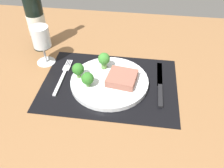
{
  "coord_description": "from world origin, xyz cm",
  "views": [
    {
      "loc": [
        9.11,
        -59.35,
        53.71
      ],
      "look_at": [
        1.12,
        -1.94,
        1.9
      ],
      "focal_mm": 38.44,
      "sensor_mm": 36.0,
      "label": 1
    }
  ],
  "objects_px": {
    "knife": "(160,86)",
    "wine_glass": "(41,39)",
    "fork": "(63,76)",
    "steak": "(122,78)",
    "wine_bottle": "(36,20)",
    "plate": "(109,82)"
  },
  "relations": [
    {
      "from": "plate",
      "to": "wine_bottle",
      "type": "xyz_separation_m",
      "value": [
        -0.3,
        0.18,
        0.11
      ]
    },
    {
      "from": "fork",
      "to": "knife",
      "type": "distance_m",
      "value": 0.33
    },
    {
      "from": "plate",
      "to": "steak",
      "type": "bearing_deg",
      "value": 3.78
    },
    {
      "from": "steak",
      "to": "wine_glass",
      "type": "distance_m",
      "value": 0.31
    },
    {
      "from": "knife",
      "to": "wine_glass",
      "type": "relative_size",
      "value": 1.58
    },
    {
      "from": "plate",
      "to": "fork",
      "type": "relative_size",
      "value": 1.35
    },
    {
      "from": "knife",
      "to": "wine_bottle",
      "type": "xyz_separation_m",
      "value": [
        -0.47,
        0.18,
        0.11
      ]
    },
    {
      "from": "plate",
      "to": "knife",
      "type": "bearing_deg",
      "value": 1.81
    },
    {
      "from": "knife",
      "to": "plate",
      "type": "bearing_deg",
      "value": -176.8
    },
    {
      "from": "wine_glass",
      "to": "plate",
      "type": "bearing_deg",
      "value": -19.61
    },
    {
      "from": "plate",
      "to": "steak",
      "type": "height_order",
      "value": "steak"
    },
    {
      "from": "fork",
      "to": "plate",
      "type": "bearing_deg",
      "value": -8.16
    },
    {
      "from": "steak",
      "to": "wine_bottle",
      "type": "relative_size",
      "value": 0.27
    },
    {
      "from": "fork",
      "to": "wine_glass",
      "type": "bearing_deg",
      "value": 135.87
    },
    {
      "from": "plate",
      "to": "steak",
      "type": "relative_size",
      "value": 2.83
    },
    {
      "from": "steak",
      "to": "wine_bottle",
      "type": "xyz_separation_m",
      "value": [
        -0.35,
        0.18,
        0.09
      ]
    },
    {
      "from": "plate",
      "to": "wine_glass",
      "type": "bearing_deg",
      "value": 160.39
    },
    {
      "from": "knife",
      "to": "wine_glass",
      "type": "height_order",
      "value": "wine_glass"
    },
    {
      "from": "steak",
      "to": "wine_glass",
      "type": "relative_size",
      "value": 0.63
    },
    {
      "from": "fork",
      "to": "knife",
      "type": "height_order",
      "value": "knife"
    },
    {
      "from": "wine_glass",
      "to": "steak",
      "type": "bearing_deg",
      "value": -16.54
    },
    {
      "from": "fork",
      "to": "wine_glass",
      "type": "relative_size",
      "value": 1.32
    }
  ]
}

